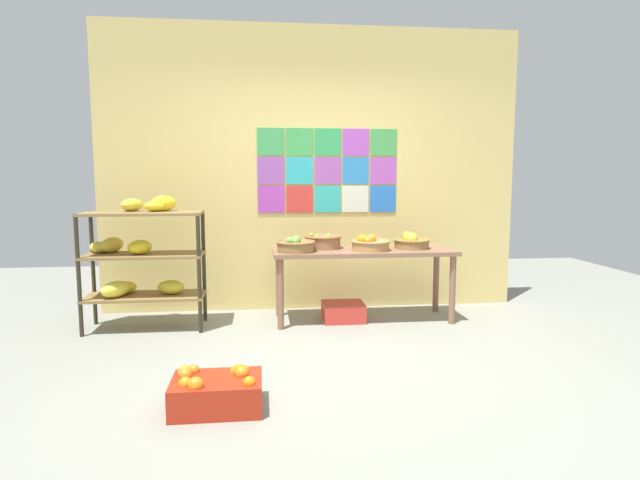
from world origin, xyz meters
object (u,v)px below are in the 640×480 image
object	(u,v)px
fruit_basket_centre	(295,245)
fruit_basket_right	(411,242)
fruit_basket_back_right	(323,241)
display_table	(363,258)
banana_shelf_unit	(140,253)
fruit_basket_back_left	(370,244)
produce_crate_under_table	(343,312)
orange_crate_foreground	(217,391)

from	to	relation	value
fruit_basket_centre	fruit_basket_right	bearing A→B (deg)	5.56
fruit_basket_right	fruit_basket_back_right	size ratio (longest dim) A/B	0.97
display_table	fruit_basket_centre	xyz separation A→B (m)	(-0.66, -0.09, 0.15)
banana_shelf_unit	fruit_basket_back_right	bearing A→B (deg)	5.55
fruit_basket_back_right	fruit_basket_back_left	distance (m)	0.47
fruit_basket_back_right	produce_crate_under_table	size ratio (longest dim) A/B	0.92
display_table	produce_crate_under_table	world-z (taller)	display_table
fruit_basket_centre	fruit_basket_back_right	world-z (taller)	fruit_basket_centre
produce_crate_under_table	orange_crate_foreground	world-z (taller)	orange_crate_foreground
display_table	fruit_basket_back_left	distance (m)	0.17
fruit_basket_right	orange_crate_foreground	xyz separation A→B (m)	(-1.73, -1.87, -0.65)
fruit_basket_centre	fruit_basket_back_left	world-z (taller)	fruit_basket_back_left
banana_shelf_unit	fruit_basket_back_left	world-z (taller)	banana_shelf_unit
fruit_basket_centre	produce_crate_under_table	size ratio (longest dim) A/B	0.93
fruit_basket_right	fruit_basket_back_right	distance (m)	0.86
orange_crate_foreground	fruit_basket_right	bearing A→B (deg)	47.26
banana_shelf_unit	fruit_basket_back_right	xyz separation A→B (m)	(1.71, 0.17, 0.07)
fruit_basket_back_left	produce_crate_under_table	world-z (taller)	fruit_basket_back_left
fruit_basket_right	orange_crate_foreground	distance (m)	2.63
banana_shelf_unit	produce_crate_under_table	xyz separation A→B (m)	(1.89, 0.03, -0.61)
orange_crate_foreground	fruit_basket_back_right	bearing A→B (deg)	66.14
fruit_basket_right	fruit_basket_back_right	world-z (taller)	fruit_basket_right
banana_shelf_unit	fruit_basket_right	world-z (taller)	banana_shelf_unit
banana_shelf_unit	fruit_basket_back_left	distance (m)	2.13
banana_shelf_unit	fruit_basket_centre	xyz separation A→B (m)	(1.42, -0.05, 0.06)
fruit_basket_right	fruit_basket_back_left	size ratio (longest dim) A/B	0.94
display_table	fruit_basket_right	size ratio (longest dim) A/B	4.90
display_table	fruit_basket_back_left	world-z (taller)	fruit_basket_back_left
banana_shelf_unit	display_table	size ratio (longest dim) A/B	0.70
display_table	banana_shelf_unit	bearing A→B (deg)	-179.01
produce_crate_under_table	orange_crate_foreground	xyz separation A→B (m)	(-1.06, -1.84, 0.02)
banana_shelf_unit	orange_crate_foreground	xyz separation A→B (m)	(0.83, -1.81, -0.59)
banana_shelf_unit	produce_crate_under_table	distance (m)	1.99
fruit_basket_right	display_table	bearing A→B (deg)	-177.09
fruit_basket_back_right	orange_crate_foreground	size ratio (longest dim) A/B	0.68
fruit_basket_back_right	orange_crate_foreground	xyz separation A→B (m)	(-0.88, -1.98, -0.66)
banana_shelf_unit	fruit_basket_right	distance (m)	2.56
banana_shelf_unit	fruit_basket_centre	size ratio (longest dim) A/B	3.30
banana_shelf_unit	fruit_basket_back_left	xyz separation A→B (m)	(2.13, -0.03, 0.06)
produce_crate_under_table	fruit_basket_back_left	bearing A→B (deg)	-14.06
banana_shelf_unit	display_table	xyz separation A→B (m)	(2.08, 0.04, -0.09)
banana_shelf_unit	fruit_basket_back_right	world-z (taller)	banana_shelf_unit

